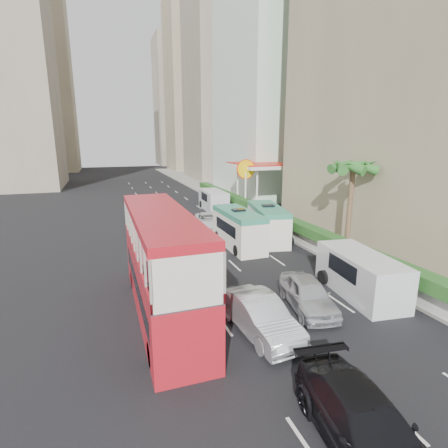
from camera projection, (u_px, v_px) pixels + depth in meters
name	position (u px, v px, depth m)	size (l,w,h in m)	color
ground_plane	(274.00, 295.00, 19.04)	(200.00, 200.00, 0.00)	black
double_decker_bus	(162.00, 264.00, 16.53)	(2.50, 11.00, 5.06)	red
car_silver_lane_a	(259.00, 333.00, 15.33)	(1.75, 5.03, 1.66)	silver
car_silver_lane_b	(307.00, 308.00, 17.53)	(1.87, 4.65, 1.59)	silver
van_asset	(208.00, 227.00, 33.75)	(2.26, 4.90, 1.36)	silver
minibus_near	(238.00, 229.00, 27.41)	(2.15, 6.46, 2.86)	silver
minibus_far	(268.00, 223.00, 29.20)	(2.15, 6.46, 2.86)	silver
panel_van_near	(360.00, 274.00, 18.93)	(2.28, 5.71, 2.28)	silver
panel_van_far	(213.00, 200.00, 42.13)	(2.29, 5.71, 2.29)	silver
sidewalk	(248.00, 205.00, 44.84)	(6.00, 120.00, 0.18)	#99968C
kerb_wall	(265.00, 220.00, 33.71)	(0.30, 44.00, 1.00)	silver
hedge	(265.00, 212.00, 33.51)	(1.10, 44.00, 0.70)	#2D6626
palm_tree	(349.00, 211.00, 24.40)	(0.36, 0.36, 6.40)	brown
shell_station	(262.00, 186.00, 42.70)	(6.50, 8.00, 5.50)	silver
tower_mid	(227.00, 56.00, 72.15)	(16.00, 16.00, 50.00)	gray
tower_far_a	(194.00, 88.00, 94.57)	(14.00, 14.00, 44.00)	tan
tower_far_b	(178.00, 103.00, 115.24)	(14.00, 14.00, 40.00)	gray
tower_left_b	(38.00, 80.00, 89.24)	(16.00, 16.00, 46.00)	tan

